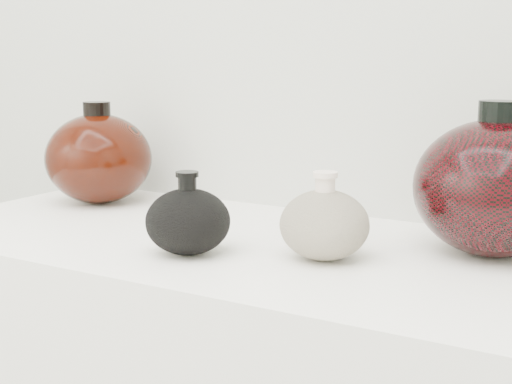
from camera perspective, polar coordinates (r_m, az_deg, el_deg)
The scene contains 4 objects.
black_gourd_vase at distance 1.03m, azimuth -5.46°, elevation -2.30°, with size 0.15×0.15×0.12m.
cream_gourd_vase at distance 1.00m, azimuth 5.50°, elevation -2.57°, with size 0.14×0.14×0.12m.
left_round_pot at distance 1.41m, azimuth -12.47°, elevation 2.67°, with size 0.26×0.26×0.20m.
right_round_pot at distance 1.06m, azimuth 18.57°, elevation 0.37°, with size 0.26×0.26×0.22m.
Camera 1 is at (0.51, 0.03, 1.18)m, focal length 50.00 mm.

